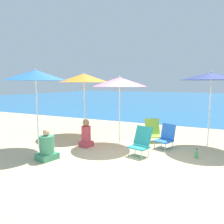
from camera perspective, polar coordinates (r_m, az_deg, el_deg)
The scene contains 12 objects.
ground_plane at distance 5.43m, azimuth 5.02°, elevation -13.32°, with size 60.00×60.00×0.00m, color #C6B284.
sea_water at distance 30.23m, azimuth 22.16°, elevation 3.24°, with size 60.00×40.00×0.01m.
beach_umbrella_pink at distance 6.96m, azimuth 1.99°, elevation 7.87°, with size 1.73×1.73×2.16m.
beach_umbrella_orange at distance 8.31m, azimuth -7.36°, elevation 8.80°, with size 1.89×1.89×2.33m.
beach_umbrella_navy at distance 7.36m, azimuth 24.55°, elevation 8.48°, with size 1.83×1.83×2.30m.
beach_umbrella_blue at distance 6.76m, azimuth -19.34°, elevation 9.02°, with size 1.80×1.80×2.35m.
beach_chair_blue at distance 6.79m, azimuth 13.89°, elevation -6.20°, with size 0.61×0.65×0.71m.
beach_chair_lime at distance 7.50m, azimuth 10.61°, elevation -4.82°, with size 0.69×0.71×0.74m.
beach_chair_teal at distance 5.97m, azimuth 7.60°, elevation -7.51°, with size 0.61×0.63×0.77m.
person_seated_near at distance 6.75m, azimuth -6.77°, elevation -6.01°, with size 0.38×0.42×0.85m.
person_seated_far at distance 5.85m, azimuth -16.65°, elevation -8.90°, with size 0.50×0.56×0.79m.
water_bottle at distance 6.16m, azimuth 21.19°, elevation -10.32°, with size 0.09×0.09×0.25m.
Camera 1 is at (1.76, -4.76, 1.92)m, focal length 35.00 mm.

